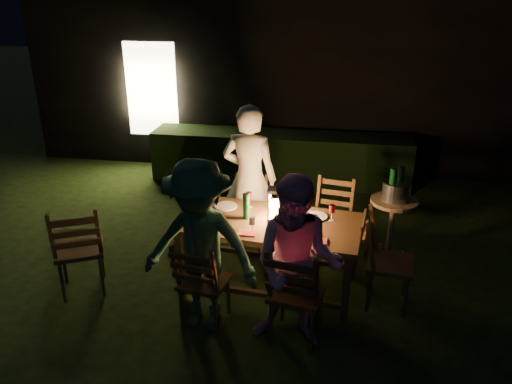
% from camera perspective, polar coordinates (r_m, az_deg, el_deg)
% --- Properties ---
extents(garden_envelope, '(40.00, 40.00, 3.20)m').
position_cam_1_polar(garden_envelope, '(10.29, 7.29, 14.40)').
color(garden_envelope, black).
rests_on(garden_envelope, ground).
extents(dining_table, '(1.97, 1.13, 0.78)m').
position_cam_1_polar(dining_table, '(5.22, 1.53, -4.11)').
color(dining_table, '#52371B').
rests_on(dining_table, ground).
extents(chair_near_left, '(0.50, 0.53, 0.96)m').
position_cam_1_polar(chair_near_left, '(4.93, -5.95, -11.72)').
color(chair_near_left, '#52371B').
rests_on(chair_near_left, ground).
extents(chair_near_right, '(0.55, 0.58, 1.04)m').
position_cam_1_polar(chair_near_right, '(4.70, 4.59, -13.17)').
color(chair_near_right, '#52371B').
rests_on(chair_near_right, ground).
extents(chair_far_left, '(0.42, 0.46, 0.94)m').
position_cam_1_polar(chair_far_left, '(6.18, -0.86, -3.96)').
color(chair_far_left, '#52371B').
rests_on(chair_far_left, ground).
extents(chair_far_right, '(0.52, 0.55, 1.00)m').
position_cam_1_polar(chair_far_right, '(6.00, 8.42, -4.91)').
color(chair_far_right, '#52371B').
rests_on(chair_far_right, ground).
extents(chair_end, '(0.55, 0.52, 1.04)m').
position_cam_1_polar(chair_end, '(5.30, 14.66, -9.36)').
color(chair_end, '#52371B').
rests_on(chair_end, ground).
extents(chair_spare, '(0.66, 0.68, 1.08)m').
position_cam_1_polar(chair_spare, '(5.63, -19.31, -7.77)').
color(chair_spare, '#52371B').
rests_on(chair_spare, ground).
extents(person_house_side, '(0.70, 0.50, 1.81)m').
position_cam_1_polar(person_house_side, '(5.97, -0.75, 1.57)').
color(person_house_side, silver).
rests_on(person_house_side, ground).
extents(person_opp_right, '(0.85, 0.70, 1.63)m').
position_cam_1_polar(person_opp_right, '(4.39, 4.70, -8.25)').
color(person_opp_right, '#E49DC3').
rests_on(person_opp_right, ground).
extents(person_opp_left, '(1.15, 0.74, 1.69)m').
position_cam_1_polar(person_opp_left, '(4.59, -6.44, -6.34)').
color(person_opp_left, '#2D5A3B').
rests_on(person_opp_left, ground).
extents(lantern, '(0.16, 0.16, 0.35)m').
position_cam_1_polar(lantern, '(5.15, 2.23, -1.60)').
color(lantern, white).
rests_on(lantern, dining_table).
extents(plate_far_left, '(0.25, 0.25, 0.01)m').
position_cam_1_polar(plate_far_left, '(5.52, -3.46, -1.62)').
color(plate_far_left, white).
rests_on(plate_far_left, dining_table).
extents(plate_near_left, '(0.25, 0.25, 0.01)m').
position_cam_1_polar(plate_near_left, '(5.14, -5.03, -3.59)').
color(plate_near_left, white).
rests_on(plate_near_left, dining_table).
extents(plate_far_right, '(0.25, 0.25, 0.01)m').
position_cam_1_polar(plate_far_right, '(5.30, 6.84, -2.80)').
color(plate_far_right, white).
rests_on(plate_far_right, dining_table).
extents(plate_near_right, '(0.25, 0.25, 0.01)m').
position_cam_1_polar(plate_near_right, '(4.91, 6.03, -4.96)').
color(plate_near_right, white).
rests_on(plate_near_right, dining_table).
extents(wineglass_a, '(0.06, 0.06, 0.18)m').
position_cam_1_polar(wineglass_a, '(5.47, -0.80, -0.89)').
color(wineglass_a, '#59070F').
rests_on(wineglass_a, dining_table).
extents(wineglass_b, '(0.06, 0.06, 0.18)m').
position_cam_1_polar(wineglass_b, '(5.25, -6.43, -2.10)').
color(wineglass_b, '#59070F').
rests_on(wineglass_b, dining_table).
extents(wineglass_c, '(0.06, 0.06, 0.18)m').
position_cam_1_polar(wineglass_c, '(4.85, 4.20, -4.24)').
color(wineglass_c, '#59070F').
rests_on(wineglass_c, dining_table).
extents(wineglass_d, '(0.06, 0.06, 0.18)m').
position_cam_1_polar(wineglass_d, '(5.22, 8.66, -2.40)').
color(wineglass_d, '#59070F').
rests_on(wineglass_d, dining_table).
extents(wineglass_e, '(0.06, 0.06, 0.18)m').
position_cam_1_polar(wineglass_e, '(4.91, -0.43, -3.79)').
color(wineglass_e, silver).
rests_on(wineglass_e, dining_table).
extents(bottle_table, '(0.07, 0.07, 0.28)m').
position_cam_1_polar(bottle_table, '(5.19, -1.13, -1.63)').
color(bottle_table, '#0F471E').
rests_on(bottle_table, dining_table).
extents(napkin_left, '(0.18, 0.14, 0.01)m').
position_cam_1_polar(napkin_left, '(4.94, -1.05, -4.67)').
color(napkin_left, red).
rests_on(napkin_left, dining_table).
extents(napkin_right, '(0.18, 0.14, 0.01)m').
position_cam_1_polar(napkin_right, '(4.83, 7.04, -5.55)').
color(napkin_right, red).
rests_on(napkin_right, dining_table).
extents(phone, '(0.14, 0.07, 0.01)m').
position_cam_1_polar(phone, '(5.10, -6.07, -3.91)').
color(phone, black).
rests_on(phone, dining_table).
extents(side_table, '(0.55, 0.55, 0.73)m').
position_cam_1_polar(side_table, '(6.05, 15.44, -1.63)').
color(side_table, brown).
rests_on(side_table, ground).
extents(ice_bucket, '(0.30, 0.30, 0.22)m').
position_cam_1_polar(ice_bucket, '(5.98, 15.63, 0.09)').
color(ice_bucket, '#A5A8AD').
rests_on(ice_bucket, side_table).
extents(bottle_bucket_a, '(0.07, 0.07, 0.32)m').
position_cam_1_polar(bottle_bucket_a, '(5.92, 15.24, 0.42)').
color(bottle_bucket_a, '#0F471E').
rests_on(bottle_bucket_a, side_table).
extents(bottle_bucket_b, '(0.07, 0.07, 0.32)m').
position_cam_1_polar(bottle_bucket_b, '(6.00, 16.12, 0.64)').
color(bottle_bucket_b, '#0F471E').
rests_on(bottle_bucket_b, side_table).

